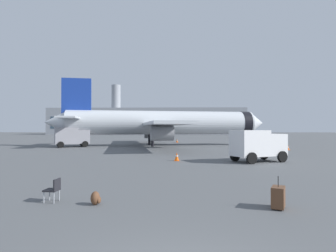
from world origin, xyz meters
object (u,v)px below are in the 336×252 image
Objects in this scene: gate_chair at (54,189)px; rolling_suitcase at (278,197)px; safety_cone_far at (177,157)px; airplane_at_gate at (162,123)px; cargo_van at (258,144)px; traveller_backpack at (96,198)px; service_truck at (72,136)px; safety_cone_near at (177,141)px; safety_cone_mid at (288,148)px.

rolling_suitcase is at bearing -4.29° from gate_chair.
airplane_at_gate is at bearing 96.38° from safety_cone_far.
safety_cone_far is at bearing 176.18° from cargo_van.
airplane_at_gate is 21.23m from safety_cone_far.
cargo_van is 16.92m from gate_chair.
traveller_backpack is at bearing 177.57° from rolling_suitcase.
cargo_van is (22.18, -17.30, -0.16)m from service_truck.
service_truck is 6.13× the size of gate_chair.
safety_cone_near is at bearing 85.87° from traveller_backpack.
rolling_suitcase is 8.05m from gate_chair.
safety_cone_mid is (16.59, -8.84, -3.36)m from airplane_at_gate.
airplane_at_gate is 13.94m from service_truck.
safety_cone_near is 1.20× the size of safety_cone_mid.
safety_cone_far is at bearing -139.90° from safety_cone_mid.
gate_chair reaches higher than traveller_backpack.
gate_chair is at bearing -131.97° from cargo_van.
safety_cone_far is 0.84× the size of gate_chair.
gate_chair reaches higher than safety_cone_far.
traveller_backpack is at bearing -102.53° from safety_cone_far.
gate_chair is (-1.67, 0.33, 0.27)m from traveller_backpack.
service_truck is at bearing 112.58° from traveller_backpack.
safety_cone_far is 13.66m from traveller_backpack.
traveller_backpack is at bearing -91.07° from airplane_at_gate.
safety_cone_mid is 30.64m from traveller_backpack.
airplane_at_gate reaches higher than rolling_suitcase.
cargo_van is 5.62× the size of gate_chair.
service_truck is 1.09× the size of cargo_van.
rolling_suitcase is (3.39, -13.61, 0.03)m from safety_cone_far.
cargo_van is 13.60m from rolling_suitcase.
service_truck reaches higher than safety_cone_far.
safety_cone_mid is 18.64m from safety_cone_far.
cargo_van reaches higher than safety_cone_near.
safety_cone_far reaches higher than traveller_backpack.
airplane_at_gate is 58.76× the size of safety_cone_mid.
gate_chair is (-2.31, -33.85, -3.16)m from airplane_at_gate.
airplane_at_gate is 74.18× the size of traveller_backpack.
safety_cone_near is 0.85× the size of gate_chair.
airplane_at_gate reaches higher than service_truck.
safety_cone_far is (-14.26, -12.01, 0.06)m from safety_cone_mid.
safety_cone_near is 0.66× the size of rolling_suitcase.
cargo_van is at bearing -37.96° from service_truck.
safety_cone_mid is at bearing 40.10° from safety_cone_far.
safety_cone_near is 43.84m from gate_chair.
safety_cone_near is 30.56m from safety_cone_far.
safety_cone_mid is at bearing 52.93° from gate_chair.
safety_cone_near reaches higher than safety_cone_mid.
traveller_backpack is 0.56× the size of gate_chair.
airplane_at_gate is 35.08m from rolling_suitcase.
cargo_van is 6.64× the size of safety_cone_near.
safety_cone_mid is at bearing 58.60° from cargo_van.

